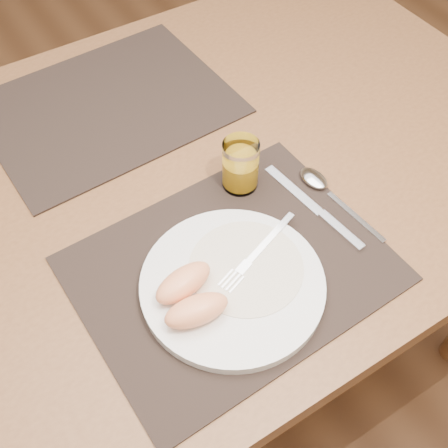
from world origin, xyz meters
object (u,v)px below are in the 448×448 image
at_px(placemat_far, 108,106).
at_px(juice_glass, 240,167).
at_px(fork, 253,257).
at_px(placemat_near, 232,269).
at_px(spoon, 320,184).
at_px(knife, 321,213).
at_px(plate, 233,284).
at_px(table, 177,204).

xyz_separation_m(placemat_far, juice_glass, (0.10, -0.30, 0.04)).
bearing_deg(fork, placemat_far, 93.99).
bearing_deg(placemat_near, fork, -18.43).
distance_m(placemat_near, spoon, 0.22).
distance_m(placemat_far, knife, 0.46).
bearing_deg(plate, knife, 11.57).
bearing_deg(knife, juice_glass, 120.73).
relative_size(placemat_far, fork, 2.65).
bearing_deg(placemat_far, juice_glass, -71.14).
distance_m(placemat_near, knife, 0.18).
height_order(fork, spoon, fork).
height_order(plate, knife, plate).
height_order(table, knife, knife).
bearing_deg(plate, table, 81.16).
xyz_separation_m(plate, knife, (0.20, 0.04, -0.01)).
bearing_deg(fork, placemat_near, 161.57).
relative_size(table, spoon, 7.29).
relative_size(placemat_far, plate, 1.67).
distance_m(knife, spoon, 0.06).
bearing_deg(juice_glass, plate, -126.22).
distance_m(fork, juice_glass, 0.16).
height_order(table, placemat_far, placemat_far).
height_order(knife, spoon, spoon).
relative_size(placemat_far, spoon, 2.34).
bearing_deg(knife, spoon, 53.77).
xyz_separation_m(placemat_far, fork, (0.03, -0.45, 0.02)).
distance_m(plate, knife, 0.20).
xyz_separation_m(fork, knife, (0.15, 0.02, -0.02)).
bearing_deg(spoon, placemat_far, 119.43).
xyz_separation_m(spoon, juice_glass, (-0.11, 0.08, 0.03)).
height_order(table, placemat_near, placemat_near).
bearing_deg(juice_glass, fork, -116.31).
relative_size(table, placemat_near, 3.11).
relative_size(fork, juice_glass, 1.87).
bearing_deg(placemat_near, placemat_far, 90.03).
bearing_deg(placemat_near, spoon, 15.69).
bearing_deg(spoon, table, 140.31).
bearing_deg(juice_glass, placemat_far, 108.86).
bearing_deg(plate, juice_glass, 53.78).
xyz_separation_m(table, knife, (0.16, -0.21, 0.09)).
height_order(knife, juice_glass, juice_glass).
bearing_deg(juice_glass, placemat_near, -127.30).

